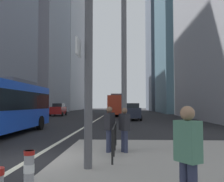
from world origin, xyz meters
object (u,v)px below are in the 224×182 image
at_px(car_receding_near, 126,108).
at_px(street_lamp_post, 124,15).
at_px(city_bus_blue_oncoming, 0,104).
at_px(car_oncoming_mid, 59,109).
at_px(pedestrian_far, 124,128).
at_px(bollard_left, 29,172).
at_px(traffic_signal_gantry, 11,22).
at_px(city_bus_red_receding, 118,104).
at_px(car_receding_far, 132,111).
at_px(pedestrian_walking, 188,155).
at_px(pedestrian_waiting, 109,127).

distance_m(car_receding_near, street_lamp_post, 47.54).
relative_size(city_bus_blue_oncoming, car_oncoming_mid, 2.48).
distance_m(car_oncoming_mid, pedestrian_far, 31.52).
bearing_deg(bollard_left, traffic_signal_gantry, 123.00).
distance_m(city_bus_blue_oncoming, street_lamp_post, 9.18).
xyz_separation_m(city_bus_red_receding, pedestrian_far, (0.93, -31.79, -0.83)).
relative_size(car_receding_far, pedestrian_walking, 2.54).
height_order(car_oncoming_mid, pedestrian_far, car_oncoming_mid).
distance_m(car_receding_far, street_lamp_post, 19.73).
bearing_deg(city_bus_blue_oncoming, street_lamp_post, -32.92).
relative_size(car_receding_far, street_lamp_post, 0.53).
relative_size(city_bus_red_receding, pedestrian_waiting, 7.25).
bearing_deg(bollard_left, pedestrian_waiting, 74.44).
relative_size(city_bus_blue_oncoming, city_bus_red_receding, 0.97).
height_order(car_receding_near, bollard_left, car_receding_near).
relative_size(city_bus_red_receding, street_lamp_post, 1.46).
bearing_deg(city_bus_blue_oncoming, city_bus_red_receding, 76.86).
height_order(traffic_signal_gantry, pedestrian_far, traffic_signal_gantry).
distance_m(car_oncoming_mid, car_receding_far, 14.99).
height_order(bollard_left, pedestrian_far, pedestrian_far).
relative_size(city_bus_red_receding, bollard_left, 13.64).
relative_size(city_bus_red_receding, car_receding_near, 2.54).
bearing_deg(car_oncoming_mid, pedestrian_far, -71.08).
bearing_deg(street_lamp_post, pedestrian_waiting, -134.31).
xyz_separation_m(traffic_signal_gantry, street_lamp_post, (3.12, 2.81, 1.16)).
bearing_deg(car_receding_near, pedestrian_walking, -89.50).
xyz_separation_m(traffic_signal_gantry, bollard_left, (1.37, -2.11, -3.50)).
relative_size(city_bus_blue_oncoming, pedestrian_walking, 6.80).
distance_m(bollard_left, pedestrian_far, 4.72).
xyz_separation_m(city_bus_blue_oncoming, bollard_left, (5.39, -9.54, -1.21)).
distance_m(city_bus_red_receding, pedestrian_walking, 36.83).
relative_size(car_oncoming_mid, pedestrian_far, 2.92).
distance_m(car_receding_near, bollard_left, 52.31).
xyz_separation_m(car_receding_far, street_lamp_post, (-0.93, -19.23, 4.29)).
bearing_deg(pedestrian_far, car_oncoming_mid, 108.92).
height_order(city_bus_blue_oncoming, bollard_left, city_bus_blue_oncoming).
height_order(bollard_left, pedestrian_walking, pedestrian_walking).
bearing_deg(car_receding_far, traffic_signal_gantry, -100.39).
bearing_deg(pedestrian_walking, pedestrian_far, 100.78).
bearing_deg(pedestrian_walking, car_receding_far, 90.07).
xyz_separation_m(city_bus_red_receding, pedestrian_waiting, (0.40, -31.78, -0.80)).
bearing_deg(pedestrian_waiting, car_oncoming_mid, 108.00).
bearing_deg(car_oncoming_mid, city_bus_blue_oncoming, -82.90).
relative_size(car_receding_near, street_lamp_post, 0.57).
bearing_deg(traffic_signal_gantry, car_oncoming_mid, 102.48).
height_order(car_oncoming_mid, pedestrian_walking, car_oncoming_mid).
bearing_deg(car_receding_far, city_bus_red_receding, 98.77).
bearing_deg(traffic_signal_gantry, bollard_left, -57.00).
bearing_deg(city_bus_red_receding, bollard_left, -91.30).
bearing_deg(car_oncoming_mid, pedestrian_walking, -72.20).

